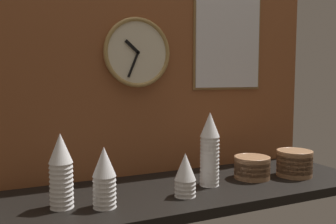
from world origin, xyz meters
TOP-DOWN VIEW (x-y plane):
  - ground_plane at (0.00, 0.00)cm, footprint 160.00×56.00cm
  - wall_tiled_back at (0.00, 26.50)cm, footprint 160.00×3.00cm
  - cup_stack_far_left at (-56.59, -4.73)cm, footprint 8.56×8.56cm
  - cup_stack_center at (-10.27, -11.82)cm, footprint 8.56×8.56cm
  - cup_stack_center_right at (5.95, -3.25)cm, footprint 8.56×8.56cm
  - cup_stack_left at (-42.42, -10.83)cm, footprint 8.56×8.56cm
  - bowl_stack_far_right at (50.69, -7.08)cm, footprint 16.61×16.61cm
  - bowl_stack_right at (29.76, -2.02)cm, footprint 16.61×16.61cm
  - wall_clock at (-17.38, 23.46)cm, footprint 32.29×2.70cm
  - menu_board at (33.01, 24.35)cm, footprint 40.94×1.32cm

SIDE VIEW (x-z plane):
  - ground_plane at x=0.00cm, z-range -4.00..0.00cm
  - bowl_stack_right at x=29.76cm, z-range 0.32..10.59cm
  - bowl_stack_far_right at x=50.69cm, z-range 0.32..12.67cm
  - cup_stack_center at x=-10.27cm, z-range 0.00..17.29cm
  - cup_stack_left at x=-42.42cm, z-range 0.00..22.22cm
  - cup_stack_far_left at x=-56.59cm, z-range 0.00..27.14cm
  - cup_stack_center_right at x=5.95cm, z-range 0.00..32.06cm
  - wall_tiled_back at x=0.00cm, z-range 0.00..105.00cm
  - wall_clock at x=-17.38cm, z-range 42.24..74.53cm
  - menu_board at x=33.01cm, z-range 40.54..97.11cm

